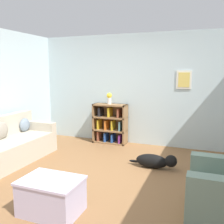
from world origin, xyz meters
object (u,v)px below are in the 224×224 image
at_px(bookshelf, 110,124).
at_px(vase, 109,98).
at_px(couch, 8,146).
at_px(coffee_table, 51,195).
at_px(dog, 156,161).

height_order(bookshelf, vase, vase).
distance_m(couch, coffee_table, 2.17).
height_order(couch, coffee_table, couch).
relative_size(coffee_table, dog, 0.83).
bearing_deg(vase, dog, -41.46).
xyz_separation_m(couch, bookshelf, (1.35, 1.94, 0.14)).
distance_m(couch, vase, 2.47).
relative_size(bookshelf, coffee_table, 1.29).
bearing_deg(bookshelf, coffee_table, -81.75).
height_order(couch, vase, vase).
bearing_deg(vase, bookshelf, 48.46).
height_order(coffee_table, vase, vase).
distance_m(coffee_table, vase, 3.27).
bearing_deg(vase, coffee_table, -81.40).
relative_size(couch, bookshelf, 2.00).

